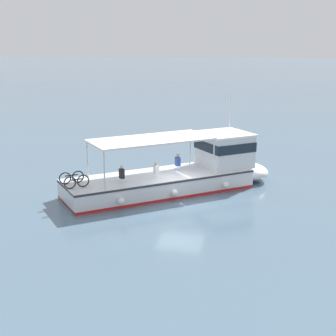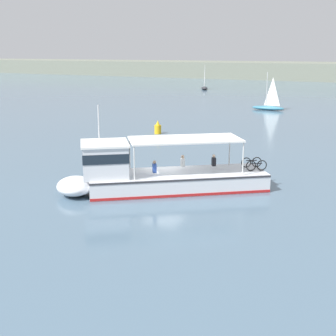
% 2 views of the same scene
% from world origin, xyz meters
% --- Properties ---
extents(ground_plane, '(400.00, 400.00, 0.00)m').
position_xyz_m(ground_plane, '(0.00, 0.00, 0.00)').
color(ground_plane, slate).
extents(ferry_main, '(11.89, 10.31, 5.32)m').
position_xyz_m(ferry_main, '(0.18, -1.92, 1.02)').
color(ferry_main, silver).
rests_on(ferry_main, ground).
extents(sailboat_far_left, '(4.83, 1.52, 5.40)m').
position_xyz_m(sailboat_far_left, '(-5.61, 41.93, 0.54)').
color(sailboat_far_left, teal).
rests_on(sailboat_far_left, ground).
extents(sailboat_horizon_east, '(3.39, 4.92, 5.40)m').
position_xyz_m(sailboat_horizon_east, '(-29.39, 72.70, 0.54)').
color(sailboat_horizon_east, '#232328').
rests_on(sailboat_horizon_east, ground).
extents(channel_buoy, '(0.70, 0.70, 1.40)m').
position_xyz_m(channel_buoy, '(-9.74, 16.49, 0.57)').
color(channel_buoy, gold).
rests_on(channel_buoy, ground).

